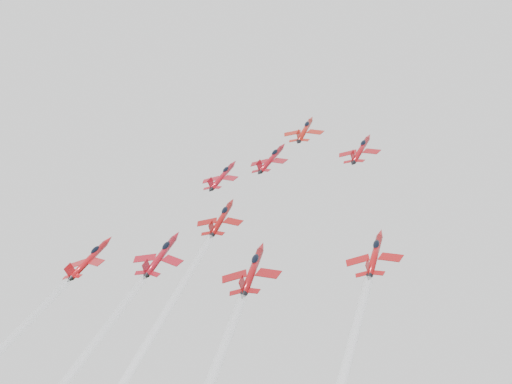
% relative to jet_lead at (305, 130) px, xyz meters
% --- Properties ---
extents(jet_lead, '(8.95, 10.74, 8.91)m').
position_rel_jet_lead_xyz_m(jet_lead, '(0.00, 0.00, 0.00)').
color(jet_lead, '#A91910').
extents(jet_row2_left, '(8.50, 10.20, 8.47)m').
position_rel_jet_lead_xyz_m(jet_row2_left, '(-12.65, -13.12, -10.95)').
color(jet_row2_left, '#A10F1B').
extents(jet_row2_center, '(8.77, 10.53, 8.74)m').
position_rel_jet_lead_xyz_m(jet_row2_center, '(-3.60, -9.00, -7.51)').
color(jet_row2_center, maroon).
extents(jet_row2_right, '(8.37, 10.05, 8.34)m').
position_rel_jet_lead_xyz_m(jet_row2_right, '(15.31, -8.90, -7.43)').
color(jet_row2_right, '#9D0E14').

